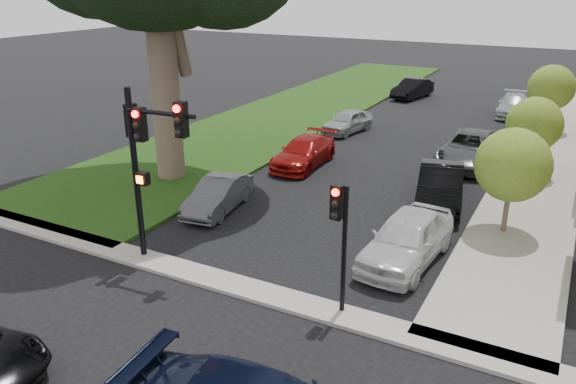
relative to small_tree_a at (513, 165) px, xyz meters
The scene contains 17 objects.
ground 11.70m from the small_tree_a, 122.89° to the right, with size 140.00×140.00×0.00m, color black.
grass_strip 21.09m from the small_tree_a, 136.52° to the left, with size 8.00×44.00×0.12m, color #173311.
sidewalk_right 14.63m from the small_tree_a, 87.81° to the left, with size 3.50×44.00×0.12m, color #9E9681.
sidewalk_cross 10.11m from the small_tree_a, 129.26° to the right, with size 60.00×1.00×0.12m, color #9E9681.
small_tree_a is the anchor object (origin of this frame).
small_tree_b 6.88m from the small_tree_a, 90.00° to the left, with size 2.43×2.43×3.64m.
small_tree_c 15.74m from the small_tree_a, 90.00° to the left, with size 2.59×2.59×3.89m.
traffic_signal_main 12.13m from the small_tree_a, 142.46° to the right, with size 2.70×0.70×5.52m.
traffic_signal_secondary 8.05m from the small_tree_a, 113.35° to the right, with size 0.47×0.38×3.69m.
car_parked_0 4.75m from the small_tree_a, 123.45° to the right, with size 1.90×4.73×1.61m, color silver.
car_parked_1 3.60m from the small_tree_a, 148.74° to the left, with size 1.67×4.79×1.58m, color black.
car_parked_2 8.18m from the small_tree_a, 109.27° to the left, with size 2.59×5.61×1.56m, color #3F4247.
car_parked_4 19.46m from the small_tree_a, 96.64° to the left, with size 1.91×4.70×1.36m, color #999BA0.
car_parked_5 10.70m from the small_tree_a, 163.39° to the right, with size 1.35×3.87×1.28m, color #3F4247.
car_parked_6 10.43m from the small_tree_a, 160.10° to the left, with size 1.88×4.63×1.34m, color maroon.
car_parked_7 14.56m from the small_tree_a, 134.85° to the left, with size 1.54×3.83×1.31m, color #999BA0.
car_parked_9 23.87m from the small_tree_a, 114.03° to the left, with size 1.49×4.28×1.41m, color black.
Camera 1 is at (7.95, -9.94, 8.51)m, focal length 35.00 mm.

